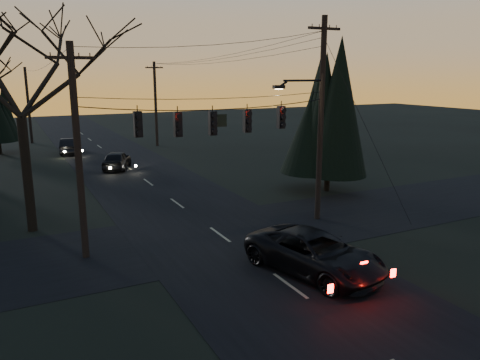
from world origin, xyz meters
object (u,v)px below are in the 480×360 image
utility_pole_right (317,219)px  utility_pole_far_r (157,146)px  bare_tree_left (16,69)px  evergreen_right (330,112)px  suv_near (315,253)px  utility_pole_left (86,257)px  sedan_oncoming_a (117,160)px  sedan_oncoming_b (70,146)px  utility_pole_far_l (32,143)px

utility_pole_right → utility_pole_far_r: bearing=90.0°
bare_tree_left → evergreen_right: (17.30, -0.00, -2.54)m
utility_pole_far_r → evergreen_right: (4.06, -23.41, 4.99)m
utility_pole_far_r → suv_near: (-4.09, -33.45, 0.77)m
utility_pole_left → bare_tree_left: size_ratio=0.79×
sedan_oncoming_a → suv_near: bearing=118.9°
sedan_oncoming_b → evergreen_right: bearing=130.9°
utility_pole_far_r → suv_near: utility_pole_far_r is taller
utility_pole_right → utility_pole_far_r: 28.00m
utility_pole_left → suv_near: utility_pole_left is taller
sedan_oncoming_a → utility_pole_far_l: bearing=-51.3°
utility_pole_left → sedan_oncoming_b: (2.80, 26.89, 0.72)m
evergreen_right → utility_pole_far_r: bearing=99.8°
bare_tree_left → sedan_oncoming_a: bare_tree_left is taller
utility_pole_right → utility_pole_far_l: 37.79m
utility_pole_left → bare_tree_left: bare_tree_left is taller
suv_near → sedan_oncoming_a: size_ratio=1.31×
utility_pole_left → evergreen_right: (15.56, 4.59, 4.99)m
utility_pole_far_r → bare_tree_left: 27.92m
suv_near → sedan_oncoming_b: suv_near is taller
utility_pole_left → evergreen_right: size_ratio=0.97×
sedan_oncoming_a → sedan_oncoming_b: 9.59m
suv_near → utility_pole_far_l: bearing=85.2°
utility_pole_far_r → bare_tree_left: bearing=-119.5°
utility_pole_far_r → sedan_oncoming_b: size_ratio=1.94×
utility_pole_far_r → sedan_oncoming_a: size_ratio=2.00×
evergreen_right → suv_near: size_ratio=1.58×
utility_pole_far_r → utility_pole_far_l: size_ratio=1.06×
sedan_oncoming_a → sedan_oncoming_b: bearing=-52.9°
utility_pole_left → utility_pole_far_l: utility_pole_left is taller
utility_pole_right → suv_near: 6.86m
utility_pole_right → utility_pole_left: utility_pole_right is taller
sedan_oncoming_b → sedan_oncoming_a: bearing=115.0°
suv_near → bare_tree_left: bearing=117.4°
bare_tree_left → evergreen_right: size_ratio=1.22×
sedan_oncoming_b → suv_near: bearing=109.3°
utility_pole_right → utility_pole_left: bearing=180.0°
utility_pole_far_l → bare_tree_left: bare_tree_left is taller
utility_pole_right → sedan_oncoming_a: utility_pole_right is taller
sedan_oncoming_a → evergreen_right: bearing=152.0°
utility_pole_left → suv_near: bearing=-36.3°
utility_pole_far_l → evergreen_right: bearing=-63.6°
utility_pole_far_r → utility_pole_left: bearing=-112.3°
bare_tree_left → sedan_oncoming_b: (4.54, 22.29, -6.80)m
bare_tree_left → sedan_oncoming_b: bare_tree_left is taller
utility_pole_right → evergreen_right: evergreen_right is taller
evergreen_right → sedan_oncoming_b: size_ratio=2.01×
bare_tree_left → evergreen_right: 17.48m
utility_pole_left → suv_near: 9.23m
utility_pole_far_l → sedan_oncoming_a: utility_pole_far_l is taller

